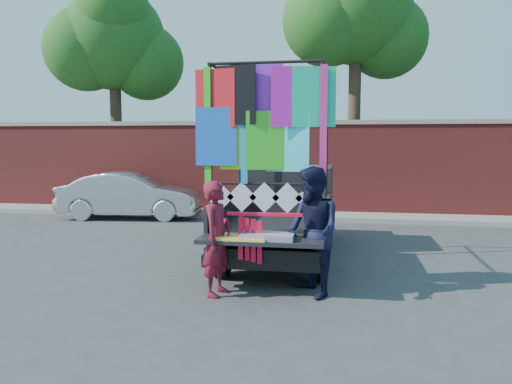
% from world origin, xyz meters
% --- Properties ---
extents(ground, '(90.00, 90.00, 0.00)m').
position_xyz_m(ground, '(0.00, 0.00, 0.00)').
color(ground, '#38383A').
rests_on(ground, ground).
extents(brick_wall, '(30.00, 0.45, 2.61)m').
position_xyz_m(brick_wall, '(0.00, 7.00, 1.33)').
color(brick_wall, maroon).
rests_on(brick_wall, ground).
extents(curb, '(30.00, 1.20, 0.12)m').
position_xyz_m(curb, '(0.00, 6.30, 0.06)').
color(curb, gray).
rests_on(curb, ground).
extents(tree_left, '(4.20, 3.30, 7.05)m').
position_xyz_m(tree_left, '(-6.48, 8.12, 5.12)').
color(tree_left, '#38281C').
rests_on(tree_left, ground).
extents(tree_mid, '(4.20, 3.30, 7.73)m').
position_xyz_m(tree_mid, '(1.02, 8.12, 5.70)').
color(tree_mid, '#38281C').
rests_on(tree_mid, ground).
extents(pickup_truck, '(1.98, 4.98, 3.13)m').
position_xyz_m(pickup_truck, '(-0.33, 2.27, 0.79)').
color(pickup_truck, black).
rests_on(pickup_truck, ground).
extents(sedan, '(3.81, 1.69, 1.21)m').
position_xyz_m(sedan, '(-4.84, 5.46, 0.61)').
color(sedan, silver).
rests_on(sedan, ground).
extents(woman, '(0.46, 0.62, 1.54)m').
position_xyz_m(woman, '(-0.90, -0.55, 0.77)').
color(woman, maroon).
rests_on(woman, ground).
extents(man, '(1.00, 1.06, 1.73)m').
position_xyz_m(man, '(0.34, -0.37, 0.87)').
color(man, black).
rests_on(man, ground).
extents(streamer_bundle, '(1.01, 0.08, 0.69)m').
position_xyz_m(streamer_bundle, '(-0.39, -0.47, 0.89)').
color(streamer_bundle, '#FB0D31').
rests_on(streamer_bundle, ground).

